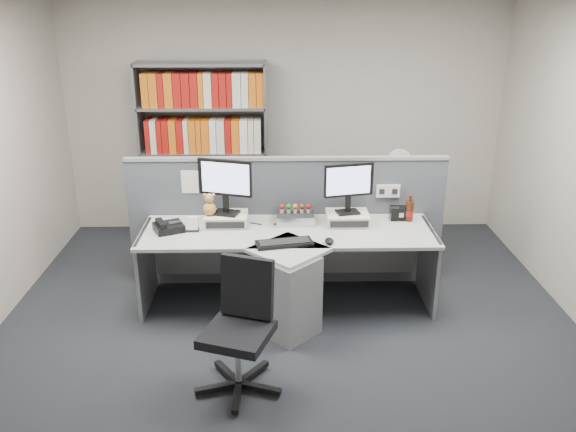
{
  "coord_description": "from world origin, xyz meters",
  "views": [
    {
      "loc": [
        -0.09,
        -4.09,
        2.72
      ],
      "look_at": [
        0.0,
        0.65,
        0.92
      ],
      "focal_mm": 37.3,
      "sensor_mm": 36.0,
      "label": 1
    }
  ],
  "objects_px": {
    "filing_cabinet": "(395,220)",
    "monitor_left": "(225,182)",
    "keyboard": "(284,243)",
    "desk_calendar": "(192,225)",
    "desktop_pc": "(295,217)",
    "cola_bottle": "(409,211)",
    "shelving_unit": "(205,155)",
    "desk": "(288,268)",
    "desk_fan": "(399,165)",
    "mouse": "(329,241)",
    "speaker": "(400,213)",
    "office_chair": "(241,323)",
    "desk_phone": "(168,227)",
    "monitor_right": "(349,184)"
  },
  "relations": [
    {
      "from": "desk_phone",
      "to": "speaker",
      "type": "bearing_deg",
      "value": 6.58
    },
    {
      "from": "monitor_right",
      "to": "monitor_left",
      "type": "bearing_deg",
      "value": 179.99
    },
    {
      "from": "filing_cabinet",
      "to": "desk_fan",
      "type": "distance_m",
      "value": 0.63
    },
    {
      "from": "desktop_pc",
      "to": "desk_fan",
      "type": "height_order",
      "value": "desk_fan"
    },
    {
      "from": "keyboard",
      "to": "shelving_unit",
      "type": "xyz_separation_m",
      "value": [
        -0.87,
        1.94,
        0.24
      ]
    },
    {
      "from": "shelving_unit",
      "to": "filing_cabinet",
      "type": "distance_m",
      "value": 2.24
    },
    {
      "from": "desk",
      "to": "shelving_unit",
      "type": "bearing_deg",
      "value": 115.96
    },
    {
      "from": "monitor_left",
      "to": "mouse",
      "type": "bearing_deg",
      "value": -27.08
    },
    {
      "from": "shelving_unit",
      "to": "speaker",
      "type": "bearing_deg",
      "value": -35.27
    },
    {
      "from": "desk",
      "to": "cola_bottle",
      "type": "bearing_deg",
      "value": 21.34
    },
    {
      "from": "speaker",
      "to": "desk_fan",
      "type": "distance_m",
      "value": 0.96
    },
    {
      "from": "desk",
      "to": "keyboard",
      "type": "xyz_separation_m",
      "value": [
        -0.03,
        -0.09,
        0.28
      ]
    },
    {
      "from": "mouse",
      "to": "cola_bottle",
      "type": "xyz_separation_m",
      "value": [
        0.78,
        0.51,
        0.07
      ]
    },
    {
      "from": "monitor_right",
      "to": "keyboard",
      "type": "height_order",
      "value": "monitor_right"
    },
    {
      "from": "desk_fan",
      "to": "monitor_left",
      "type": "bearing_deg",
      "value": -149.9
    },
    {
      "from": "monitor_left",
      "to": "mouse",
      "type": "height_order",
      "value": "monitor_left"
    },
    {
      "from": "cola_bottle",
      "to": "desk",
      "type": "bearing_deg",
      "value": -158.66
    },
    {
      "from": "monitor_left",
      "to": "cola_bottle",
      "type": "height_order",
      "value": "monitor_left"
    },
    {
      "from": "desk_calendar",
      "to": "cola_bottle",
      "type": "xyz_separation_m",
      "value": [
        1.96,
        0.21,
        0.04
      ]
    },
    {
      "from": "desk_phone",
      "to": "shelving_unit",
      "type": "xyz_separation_m",
      "value": [
        0.15,
        1.62,
        0.22
      ]
    },
    {
      "from": "desktop_pc",
      "to": "monitor_left",
      "type": "bearing_deg",
      "value": -174.45
    },
    {
      "from": "mouse",
      "to": "shelving_unit",
      "type": "height_order",
      "value": "shelving_unit"
    },
    {
      "from": "desk_phone",
      "to": "shelving_unit",
      "type": "distance_m",
      "value": 1.64
    },
    {
      "from": "desktop_pc",
      "to": "cola_bottle",
      "type": "relative_size",
      "value": 1.33
    },
    {
      "from": "office_chair",
      "to": "desk_calendar",
      "type": "bearing_deg",
      "value": 111.84
    },
    {
      "from": "desktop_pc",
      "to": "speaker",
      "type": "relative_size",
      "value": 1.82
    },
    {
      "from": "filing_cabinet",
      "to": "shelving_unit",
      "type": "bearing_deg",
      "value": 167.93
    },
    {
      "from": "desk",
      "to": "monitor_left",
      "type": "distance_m",
      "value": 0.95
    },
    {
      "from": "desk_phone",
      "to": "filing_cabinet",
      "type": "relative_size",
      "value": 0.45
    },
    {
      "from": "desktop_pc",
      "to": "cola_bottle",
      "type": "height_order",
      "value": "cola_bottle"
    },
    {
      "from": "shelving_unit",
      "to": "desk",
      "type": "bearing_deg",
      "value": -64.04
    },
    {
      "from": "filing_cabinet",
      "to": "monitor_left",
      "type": "bearing_deg",
      "value": -149.89
    },
    {
      "from": "keyboard",
      "to": "desk_calendar",
      "type": "height_order",
      "value": "desk_calendar"
    },
    {
      "from": "cola_bottle",
      "to": "speaker",
      "type": "bearing_deg",
      "value": 156.41
    },
    {
      "from": "monitor_left",
      "to": "desktop_pc",
      "type": "relative_size",
      "value": 1.49
    },
    {
      "from": "desk_calendar",
      "to": "desk_phone",
      "type": "bearing_deg",
      "value": 179.33
    },
    {
      "from": "monitor_right",
      "to": "desktop_pc",
      "type": "xyz_separation_m",
      "value": [
        -0.47,
        0.06,
        -0.33
      ]
    },
    {
      "from": "desk",
      "to": "cola_bottle",
      "type": "distance_m",
      "value": 1.26
    },
    {
      "from": "speaker",
      "to": "office_chair",
      "type": "xyz_separation_m",
      "value": [
        -1.4,
        -1.46,
        -0.28
      ]
    },
    {
      "from": "filing_cabinet",
      "to": "desk_phone",
      "type": "bearing_deg",
      "value": -152.56
    },
    {
      "from": "speaker",
      "to": "desk",
      "type": "bearing_deg",
      "value": -155.77
    },
    {
      "from": "keyboard",
      "to": "filing_cabinet",
      "type": "bearing_deg",
      "value": 50.43
    },
    {
      "from": "desk",
      "to": "shelving_unit",
      "type": "height_order",
      "value": "shelving_unit"
    },
    {
      "from": "desk_calendar",
      "to": "shelving_unit",
      "type": "xyz_separation_m",
      "value": [
        -0.06,
        1.62,
        0.2
      ]
    },
    {
      "from": "cola_bottle",
      "to": "desk_fan",
      "type": "relative_size",
      "value": 0.56
    },
    {
      "from": "desk",
      "to": "desk_calendar",
      "type": "xyz_separation_m",
      "value": [
        -0.84,
        0.23,
        0.32
      ]
    },
    {
      "from": "desk",
      "to": "filing_cabinet",
      "type": "xyz_separation_m",
      "value": [
        1.2,
        1.4,
        -0.11
      ]
    },
    {
      "from": "desk_phone",
      "to": "office_chair",
      "type": "xyz_separation_m",
      "value": [
        0.7,
        -1.21,
        -0.26
      ]
    },
    {
      "from": "cola_bottle",
      "to": "shelving_unit",
      "type": "xyz_separation_m",
      "value": [
        -2.02,
        1.41,
        0.16
      ]
    },
    {
      "from": "monitor_left",
      "to": "desk_calendar",
      "type": "relative_size",
      "value": 3.82
    }
  ]
}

